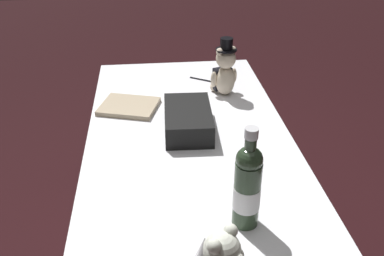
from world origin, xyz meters
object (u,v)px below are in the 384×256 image
(champagne_bottle, at_px, (247,185))
(guestbook, at_px, (129,106))
(teddy_bear_groom, at_px, (225,71))
(gift_case_black, at_px, (188,120))
(signing_pen, at_px, (201,79))

(champagne_bottle, distance_m, guestbook, 0.93)
(teddy_bear_groom, relative_size, champagne_bottle, 0.85)
(teddy_bear_groom, height_order, gift_case_black, teddy_bear_groom)
(champagne_bottle, relative_size, signing_pen, 2.95)
(champagne_bottle, bearing_deg, signing_pen, 179.85)
(teddy_bear_groom, relative_size, guestbook, 1.13)
(teddy_bear_groom, xyz_separation_m, signing_pen, (-0.18, -0.09, -0.12))
(champagne_bottle, height_order, guestbook, champagne_bottle)
(teddy_bear_groom, distance_m, champagne_bottle, 0.95)
(guestbook, bearing_deg, signing_pen, 144.77)
(teddy_bear_groom, bearing_deg, gift_case_black, -31.87)
(gift_case_black, height_order, guestbook, gift_case_black)
(champagne_bottle, xyz_separation_m, guestbook, (-0.83, -0.38, -0.13))
(teddy_bear_groom, height_order, signing_pen, teddy_bear_groom)
(teddy_bear_groom, bearing_deg, signing_pen, -152.73)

